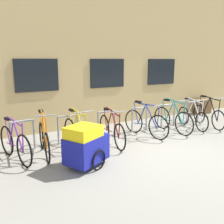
{
  "coord_description": "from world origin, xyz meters",
  "views": [
    {
      "loc": [
        -4.11,
        -4.45,
        2.26
      ],
      "look_at": [
        -0.71,
        1.6,
        0.81
      ],
      "focal_mm": 39.9,
      "sensor_mm": 36.0,
      "label": 1
    }
  ],
  "objects_px": {
    "bike_trailer": "(86,145)",
    "bicycle_yellow": "(77,133)",
    "planter_box": "(202,106)",
    "bicycle_maroon": "(111,130)",
    "bicycle_white": "(192,117)",
    "bicycle_blue": "(145,123)",
    "bicycle_black": "(208,115)",
    "bicycle_teal": "(173,119)",
    "bicycle_purple": "(15,144)",
    "bicycle_orange": "(44,139)"
  },
  "relations": [
    {
      "from": "bicycle_maroon",
      "to": "planter_box",
      "type": "height_order",
      "value": "bicycle_maroon"
    },
    {
      "from": "bicycle_purple",
      "to": "bicycle_blue",
      "type": "height_order",
      "value": "bicycle_blue"
    },
    {
      "from": "bicycle_orange",
      "to": "bicycle_maroon",
      "type": "distance_m",
      "value": 1.83
    },
    {
      "from": "bicycle_purple",
      "to": "bicycle_maroon",
      "type": "relative_size",
      "value": 0.92
    },
    {
      "from": "bicycle_orange",
      "to": "bicycle_yellow",
      "type": "bearing_deg",
      "value": 3.84
    },
    {
      "from": "bicycle_yellow",
      "to": "bicycle_purple",
      "type": "xyz_separation_m",
      "value": [
        -1.55,
        -0.07,
        0.0
      ]
    },
    {
      "from": "bicycle_teal",
      "to": "bicycle_blue",
      "type": "height_order",
      "value": "bicycle_teal"
    },
    {
      "from": "bicycle_black",
      "to": "bicycle_white",
      "type": "height_order",
      "value": "bicycle_black"
    },
    {
      "from": "bicycle_yellow",
      "to": "bike_trailer",
      "type": "relative_size",
      "value": 1.18
    },
    {
      "from": "bicycle_maroon",
      "to": "bicycle_white",
      "type": "bearing_deg",
      "value": 2.11
    },
    {
      "from": "bicycle_purple",
      "to": "bicycle_maroon",
      "type": "xyz_separation_m",
      "value": [
        2.49,
        -0.06,
        -0.01
      ]
    },
    {
      "from": "bicycle_yellow",
      "to": "planter_box",
      "type": "bearing_deg",
      "value": 12.86
    },
    {
      "from": "bicycle_white",
      "to": "planter_box",
      "type": "distance_m",
      "value": 2.6
    },
    {
      "from": "bicycle_purple",
      "to": "planter_box",
      "type": "height_order",
      "value": "bicycle_purple"
    },
    {
      "from": "bicycle_blue",
      "to": "bicycle_maroon",
      "type": "bearing_deg",
      "value": -173.73
    },
    {
      "from": "bicycle_teal",
      "to": "bicycle_purple",
      "type": "height_order",
      "value": "bicycle_teal"
    },
    {
      "from": "bicycle_white",
      "to": "bicycle_maroon",
      "type": "bearing_deg",
      "value": -177.89
    },
    {
      "from": "bicycle_orange",
      "to": "bicycle_blue",
      "type": "relative_size",
      "value": 1.03
    },
    {
      "from": "bicycle_orange",
      "to": "planter_box",
      "type": "height_order",
      "value": "bicycle_orange"
    },
    {
      "from": "bike_trailer",
      "to": "bicycle_black",
      "type": "bearing_deg",
      "value": 11.52
    },
    {
      "from": "bicycle_teal",
      "to": "bike_trailer",
      "type": "distance_m",
      "value": 3.67
    },
    {
      "from": "bicycle_teal",
      "to": "planter_box",
      "type": "distance_m",
      "value": 3.44
    },
    {
      "from": "bike_trailer",
      "to": "planter_box",
      "type": "distance_m",
      "value": 7.09
    },
    {
      "from": "bicycle_yellow",
      "to": "bicycle_orange",
      "type": "distance_m",
      "value": 0.89
    },
    {
      "from": "bicycle_teal",
      "to": "bicycle_orange",
      "type": "xyz_separation_m",
      "value": [
        -4.1,
        0.01,
        -0.01
      ]
    },
    {
      "from": "bicycle_purple",
      "to": "bike_trailer",
      "type": "distance_m",
      "value": 1.69
    },
    {
      "from": "bicycle_blue",
      "to": "bike_trailer",
      "type": "relative_size",
      "value": 1.19
    },
    {
      "from": "bicycle_white",
      "to": "bike_trailer",
      "type": "height_order",
      "value": "bicycle_white"
    },
    {
      "from": "bicycle_blue",
      "to": "bike_trailer",
      "type": "distance_m",
      "value": 2.74
    },
    {
      "from": "bike_trailer",
      "to": "bicycle_yellow",
      "type": "bearing_deg",
      "value": 76.83
    },
    {
      "from": "bicycle_yellow",
      "to": "bike_trailer",
      "type": "bearing_deg",
      "value": -103.17
    },
    {
      "from": "bike_trailer",
      "to": "planter_box",
      "type": "bearing_deg",
      "value": 21.7
    },
    {
      "from": "bicycle_orange",
      "to": "bicycle_maroon",
      "type": "bearing_deg",
      "value": -2.35
    },
    {
      "from": "bicycle_purple",
      "to": "bicycle_white",
      "type": "relative_size",
      "value": 1.01
    },
    {
      "from": "bicycle_teal",
      "to": "planter_box",
      "type": "height_order",
      "value": "bicycle_teal"
    },
    {
      "from": "bicycle_yellow",
      "to": "bicycle_maroon",
      "type": "distance_m",
      "value": 0.95
    },
    {
      "from": "bicycle_orange",
      "to": "bicycle_maroon",
      "type": "relative_size",
      "value": 0.98
    },
    {
      "from": "bicycle_orange",
      "to": "bicycle_purple",
      "type": "bearing_deg",
      "value": -179.05
    },
    {
      "from": "bicycle_teal",
      "to": "bicycle_maroon",
      "type": "bearing_deg",
      "value": -178.27
    },
    {
      "from": "bicycle_black",
      "to": "bicycle_yellow",
      "type": "relative_size",
      "value": 1.0
    },
    {
      "from": "bicycle_teal",
      "to": "bicycle_black",
      "type": "bearing_deg",
      "value": -2.99
    },
    {
      "from": "bicycle_yellow",
      "to": "planter_box",
      "type": "height_order",
      "value": "bicycle_yellow"
    },
    {
      "from": "bicycle_black",
      "to": "bicycle_yellow",
      "type": "height_order",
      "value": "bicycle_black"
    },
    {
      "from": "bicycle_white",
      "to": "bicycle_blue",
      "type": "xyz_separation_m",
      "value": [
        -1.96,
        0.02,
        0.03
      ]
    },
    {
      "from": "bicycle_black",
      "to": "bicycle_purple",
      "type": "bearing_deg",
      "value": 179.3
    },
    {
      "from": "bicycle_black",
      "to": "bicycle_teal",
      "type": "relative_size",
      "value": 0.99
    },
    {
      "from": "bicycle_yellow",
      "to": "planter_box",
      "type": "relative_size",
      "value": 2.4
    },
    {
      "from": "bicycle_white",
      "to": "bike_trailer",
      "type": "bearing_deg",
      "value": -165.28
    },
    {
      "from": "bicycle_purple",
      "to": "bicycle_yellow",
      "type": "bearing_deg",
      "value": 2.6
    },
    {
      "from": "planter_box",
      "to": "bicycle_teal",
      "type": "bearing_deg",
      "value": -154.04
    }
  ]
}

